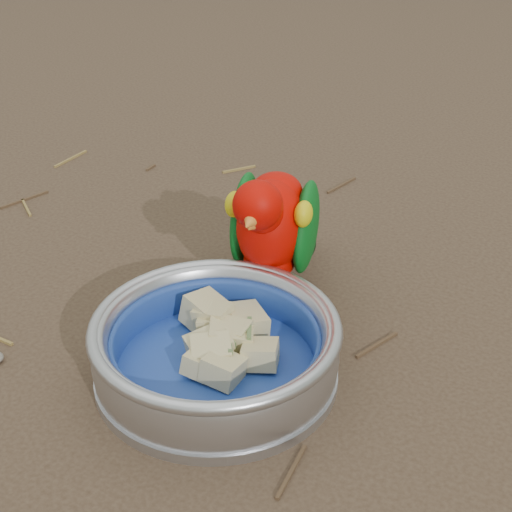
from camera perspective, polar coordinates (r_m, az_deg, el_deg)
The scene contains 6 objects.
ground at distance 0.81m, azimuth -6.84°, elevation -4.29°, with size 60.00×60.00×0.00m, color #443325.
food_bowl at distance 0.72m, azimuth -2.89°, elevation -8.35°, with size 0.22×0.22×0.02m, color #B2B2BA.
bowl_wall at distance 0.70m, azimuth -2.95°, elevation -6.43°, with size 0.22×0.22×0.04m, color #B2B2BA, non-canonical shape.
fruit_wedges at distance 0.70m, azimuth -2.94°, elevation -6.88°, with size 0.13×0.13×0.03m, color tan, non-canonical shape.
lory_parrot at distance 0.79m, azimuth 1.11°, elevation 1.43°, with size 0.09×0.18×0.15m, color #BB0600, non-canonical shape.
ground_debris at distance 0.81m, azimuth -7.45°, elevation -3.70°, with size 0.90×0.80×0.01m, color olive, non-canonical shape.
Camera 1 is at (0.42, -0.51, 0.46)m, focal length 55.00 mm.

